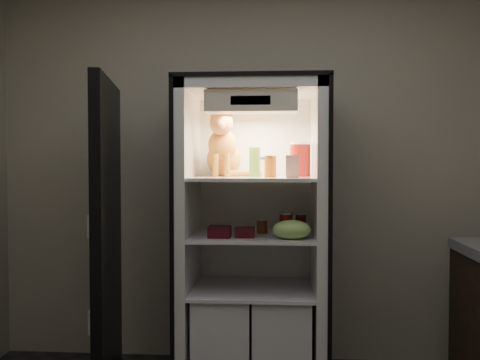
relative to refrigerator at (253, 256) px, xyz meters
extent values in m
plane|color=#B5AB96|center=(0.00, 0.42, 0.56)|extent=(3.60, 0.00, 3.60)
cube|color=white|center=(0.00, 0.29, 0.13)|extent=(0.85, 0.06, 1.85)
cube|color=white|center=(-0.40, -0.03, 0.13)|extent=(0.06, 0.70, 1.85)
cube|color=white|center=(0.40, -0.03, 0.13)|extent=(0.06, 0.70, 1.85)
cube|color=white|center=(0.00, -0.03, 1.03)|extent=(0.85, 0.70, 0.06)
cube|color=black|center=(-0.44, -0.03, 0.13)|extent=(0.02, 0.72, 1.87)
cube|color=black|center=(0.44, -0.03, 0.13)|extent=(0.02, 0.72, 1.87)
cube|color=black|center=(0.00, -0.03, 1.07)|extent=(0.90, 0.72, 0.02)
cube|color=white|center=(0.00, -0.06, 0.49)|extent=(0.73, 0.62, 0.02)
cube|color=white|center=(0.00, -0.06, 0.14)|extent=(0.73, 0.62, 0.02)
cube|color=white|center=(-0.18, -0.06, -0.44)|extent=(0.34, 0.58, 0.48)
cube|color=white|center=(0.18, -0.06, -0.44)|extent=(0.34, 0.58, 0.48)
cube|color=white|center=(0.00, -0.06, -0.19)|extent=(0.73, 0.62, 0.02)
cube|color=#FAECCD|center=(0.00, -0.27, 0.93)|extent=(0.52, 0.18, 0.12)
cube|color=black|center=(0.00, -0.36, 0.93)|extent=(0.22, 0.01, 0.05)
cube|color=black|center=(-0.84, -0.28, 0.13)|extent=(0.21, 0.87, 1.85)
cube|color=white|center=(-0.85, -0.34, -0.24)|extent=(0.17, 0.64, 0.12)
cube|color=white|center=(-0.85, -0.34, 0.26)|extent=(0.17, 0.64, 0.12)
ellipsoid|color=orange|center=(-0.19, 0.10, 0.61)|extent=(0.22, 0.27, 0.23)
ellipsoid|color=orange|center=(-0.19, -0.01, 0.69)|extent=(0.18, 0.16, 0.19)
sphere|color=#CE5D28|center=(-0.19, -0.08, 0.82)|extent=(0.14, 0.14, 0.14)
sphere|color=#CE5D28|center=(-0.19, -0.14, 0.81)|extent=(0.06, 0.06, 0.06)
cone|color=#CE5D28|center=(-0.24, -0.07, 0.89)|extent=(0.06, 0.06, 0.06)
cone|color=#CE5D28|center=(-0.15, -0.07, 0.89)|extent=(0.06, 0.06, 0.06)
cylinder|color=orange|center=(-0.23, -0.08, 0.57)|extent=(0.04, 0.04, 0.14)
cylinder|color=orange|center=(-0.16, -0.08, 0.57)|extent=(0.04, 0.04, 0.14)
cylinder|color=orange|center=(-0.07, 0.00, 0.52)|extent=(0.25, 0.15, 0.04)
cylinder|color=#25872F|center=(0.01, -0.06, 0.58)|extent=(0.07, 0.07, 0.16)
cylinder|color=#25872F|center=(0.01, -0.06, 0.67)|extent=(0.07, 0.07, 0.01)
cylinder|color=white|center=(0.06, 0.08, 0.55)|extent=(0.09, 0.09, 0.10)
cylinder|color=#194AB3|center=(0.06, 0.08, 0.61)|extent=(0.09, 0.09, 0.02)
cylinder|color=maroon|center=(0.11, -0.13, 0.56)|extent=(0.07, 0.07, 0.12)
cylinder|color=#B78530|center=(0.11, -0.13, 0.62)|extent=(0.07, 0.07, 0.01)
cylinder|color=maroon|center=(0.29, 0.00, 0.60)|extent=(0.12, 0.12, 0.20)
cylinder|color=white|center=(0.29, 0.00, 0.70)|extent=(0.13, 0.13, 0.02)
cube|color=white|center=(0.23, -0.22, 0.56)|extent=(0.08, 0.08, 0.13)
cylinder|color=black|center=(0.21, 0.02, 0.21)|extent=(0.07, 0.07, 0.13)
cylinder|color=#B2B2B2|center=(0.21, 0.02, 0.28)|extent=(0.07, 0.07, 0.00)
cylinder|color=black|center=(0.29, -0.04, 0.21)|extent=(0.07, 0.07, 0.12)
cylinder|color=#B2B2B2|center=(0.29, -0.04, 0.27)|extent=(0.07, 0.07, 0.00)
cylinder|color=black|center=(0.20, -0.17, 0.21)|extent=(0.07, 0.07, 0.13)
cylinder|color=#B2B2B2|center=(0.20, -0.17, 0.28)|extent=(0.07, 0.07, 0.00)
cylinder|color=#542E18|center=(0.05, -0.03, 0.19)|extent=(0.06, 0.06, 0.08)
cylinder|color=#B2B2B2|center=(0.05, -0.03, 0.23)|extent=(0.07, 0.07, 0.01)
ellipsoid|color=#90CE60|center=(0.23, -0.26, 0.20)|extent=(0.22, 0.16, 0.11)
cube|color=#450B12|center=(-0.19, -0.22, 0.18)|extent=(0.13, 0.13, 0.07)
cube|color=#450B12|center=(-0.04, -0.20, 0.18)|extent=(0.11, 0.11, 0.06)
camera|label=1|loc=(0.15, -3.31, 0.59)|focal=40.00mm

